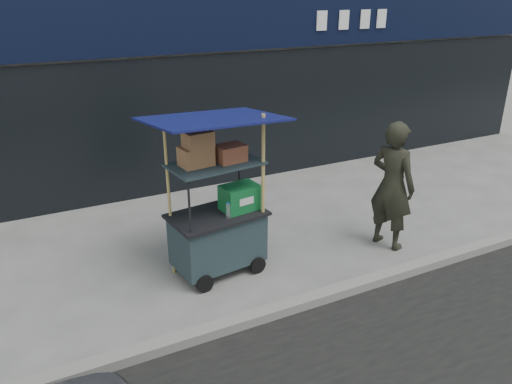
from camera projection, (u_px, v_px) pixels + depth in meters
ground at (332, 286)px, 6.28m from camera, size 80.00×80.00×0.00m
curb at (342, 290)px, 6.09m from camera, size 80.00×0.18×0.12m
vendor_cart at (218, 219)px, 6.35m from camera, size 1.72×1.31×2.15m
vendor_man at (392, 186)px, 6.95m from camera, size 0.61×0.77×1.85m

